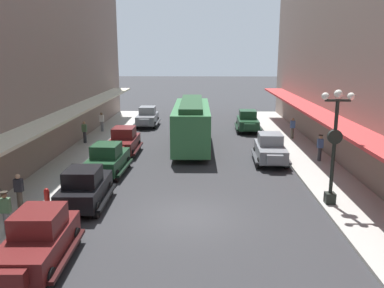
# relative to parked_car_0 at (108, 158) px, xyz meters

# --- Properties ---
(ground_plane) EXTENTS (200.00, 200.00, 0.00)m
(ground_plane) POSITION_rel_parked_car_0_xyz_m (4.81, -5.91, -0.94)
(ground_plane) COLOR #2D2D30
(sidewalk_left) EXTENTS (3.00, 60.00, 0.15)m
(sidewalk_left) POSITION_rel_parked_car_0_xyz_m (-2.69, -5.91, -0.87)
(sidewalk_left) COLOR #A8A59E
(sidewalk_left) RESTS_ON ground
(sidewalk_right) EXTENTS (3.00, 60.00, 0.15)m
(sidewalk_right) POSITION_rel_parked_car_0_xyz_m (12.31, -5.91, -0.87)
(sidewalk_right) COLOR #A8A59E
(sidewalk_right) RESTS_ON ground
(parked_car_0) EXTENTS (2.28, 4.31, 1.84)m
(parked_car_0) POSITION_rel_parked_car_0_xyz_m (0.00, 0.00, 0.00)
(parked_car_0) COLOR #193D23
(parked_car_0) RESTS_ON ground
(parked_car_1) EXTENTS (2.16, 4.27, 1.84)m
(parked_car_1) POSITION_rel_parked_car_0_xyz_m (0.01, 4.65, 0.00)
(parked_car_1) COLOR #591919
(parked_car_1) RESTS_ON ground
(parked_car_2) EXTENTS (2.23, 4.29, 1.84)m
(parked_car_2) POSITION_rel_parked_car_0_xyz_m (9.40, 13.10, 0.00)
(parked_car_2) COLOR #193D23
(parked_car_2) RESTS_ON ground
(parked_car_3) EXTENTS (2.24, 4.30, 1.84)m
(parked_car_3) POSITION_rel_parked_car_0_xyz_m (0.05, -10.05, 0.00)
(parked_car_3) COLOR #591919
(parked_car_3) RESTS_ON ground
(parked_car_4) EXTENTS (2.21, 4.29, 1.84)m
(parked_car_4) POSITION_rel_parked_car_0_xyz_m (0.09, -4.86, 0.00)
(parked_car_4) COLOR black
(parked_car_4) RESTS_ON ground
(parked_car_5) EXTENTS (2.27, 4.31, 1.84)m
(parked_car_5) POSITION_rel_parked_car_0_xyz_m (9.70, 2.77, 0.00)
(parked_car_5) COLOR slate
(parked_car_5) RESTS_ON ground
(parked_car_6) EXTENTS (2.15, 4.26, 1.84)m
(parked_car_6) POSITION_rel_parked_car_0_xyz_m (0.20, 15.24, 0.00)
(parked_car_6) COLOR slate
(parked_car_6) RESTS_ON ground
(streetcar) EXTENTS (2.64, 9.63, 3.46)m
(streetcar) POSITION_rel_parked_car_0_xyz_m (4.61, 6.60, 0.96)
(streetcar) COLOR #33723F
(streetcar) RESTS_ON ground
(lamp_post_with_clock) EXTENTS (1.42, 0.44, 5.16)m
(lamp_post_with_clock) POSITION_rel_parked_car_0_xyz_m (11.21, -4.60, 2.04)
(lamp_post_with_clock) COLOR black
(lamp_post_with_clock) RESTS_ON sidewalk_right
(fire_hydrant) EXTENTS (0.24, 0.24, 0.82)m
(fire_hydrant) POSITION_rel_parked_car_0_xyz_m (-1.54, -5.23, -0.38)
(fire_hydrant) COLOR #B21E19
(fire_hydrant) RESTS_ON sidewalk_left
(pedestrian_0) EXTENTS (0.36, 0.24, 1.64)m
(pedestrian_0) POSITION_rel_parked_car_0_xyz_m (-3.50, 7.46, 0.05)
(pedestrian_0) COLOR #2D2D33
(pedestrian_0) RESTS_ON sidewalk_left
(pedestrian_1) EXTENTS (0.36, 0.24, 1.64)m
(pedestrian_1) POSITION_rel_parked_car_0_xyz_m (-3.30, 11.95, 0.05)
(pedestrian_1) COLOR slate
(pedestrian_1) RESTS_ON sidewalk_left
(pedestrian_2) EXTENTS (0.36, 0.28, 1.67)m
(pedestrian_2) POSITION_rel_parked_car_0_xyz_m (-1.97, -8.06, 0.07)
(pedestrian_2) COLOR slate
(pedestrian_2) RESTS_ON sidewalk_left
(pedestrian_3) EXTENTS (0.36, 0.24, 1.64)m
(pedestrian_3) POSITION_rel_parked_car_0_xyz_m (12.55, 9.44, 0.05)
(pedestrian_3) COLOR #4C4238
(pedestrian_3) RESTS_ON sidewalk_right
(pedestrian_4) EXTENTS (0.36, 0.28, 1.67)m
(pedestrian_4) POSITION_rel_parked_car_0_xyz_m (12.81, 2.72, 0.07)
(pedestrian_4) COLOR #2D2D33
(pedestrian_4) RESTS_ON sidewalk_right
(pedestrian_5) EXTENTS (0.36, 0.24, 1.64)m
(pedestrian_5) POSITION_rel_parked_car_0_xyz_m (-2.51, -5.77, 0.05)
(pedestrian_5) COLOR #4C4238
(pedestrian_5) RESTS_ON sidewalk_left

